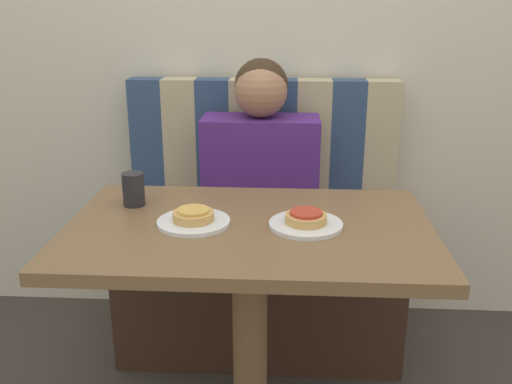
{
  "coord_description": "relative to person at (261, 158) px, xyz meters",
  "views": [
    {
      "loc": [
        0.1,
        -1.43,
        1.32
      ],
      "look_at": [
        0.0,
        0.3,
        0.73
      ],
      "focal_mm": 40.0,
      "sensor_mm": 36.0,
      "label": 1
    }
  ],
  "objects": [
    {
      "name": "drinking_cup",
      "position": [
        -0.35,
        -0.46,
        0.02
      ],
      "size": [
        0.07,
        0.07,
        0.1
      ],
      "color": "#232328",
      "rests_on": "dining_table"
    },
    {
      "name": "booth_seat",
      "position": [
        0.0,
        -0.0,
        -0.55
      ],
      "size": [
        1.06,
        0.5,
        0.44
      ],
      "color": "#382319",
      "rests_on": "ground_plane"
    },
    {
      "name": "booth_backrest",
      "position": [
        0.0,
        0.2,
        -0.03
      ],
      "size": [
        1.06,
        0.1,
        0.58
      ],
      "color": "navy",
      "rests_on": "booth_seat"
    },
    {
      "name": "wall_back",
      "position": [
        0.0,
        0.3,
        0.53
      ],
      "size": [
        7.0,
        0.05,
        2.6
      ],
      "color": "beige",
      "rests_on": "ground_plane"
    },
    {
      "name": "plate_left",
      "position": [
        -0.15,
        -0.6,
        -0.02
      ],
      "size": [
        0.2,
        0.2,
        0.01
      ],
      "color": "white",
      "rests_on": "dining_table"
    },
    {
      "name": "pizza_right",
      "position": [
        0.15,
        -0.6,
        0.0
      ],
      "size": [
        0.11,
        0.11,
        0.03
      ],
      "color": "tan",
      "rests_on": "plate_right"
    },
    {
      "name": "person",
      "position": [
        0.0,
        0.0,
        0.0
      ],
      "size": [
        0.42,
        0.22,
        0.68
      ],
      "color": "#4C237A",
      "rests_on": "booth_seat"
    },
    {
      "name": "pizza_left",
      "position": [
        -0.15,
        -0.6,
        0.0
      ],
      "size": [
        0.11,
        0.11,
        0.03
      ],
      "color": "tan",
      "rests_on": "plate_left"
    },
    {
      "name": "plate_right",
      "position": [
        0.15,
        -0.6,
        -0.02
      ],
      "size": [
        0.2,
        0.2,
        0.01
      ],
      "color": "white",
      "rests_on": "dining_table"
    },
    {
      "name": "dining_table",
      "position": [
        0.0,
        -0.6,
        -0.13
      ],
      "size": [
        0.99,
        0.64,
        0.74
      ],
      "color": "brown",
      "rests_on": "ground_plane"
    }
  ]
}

